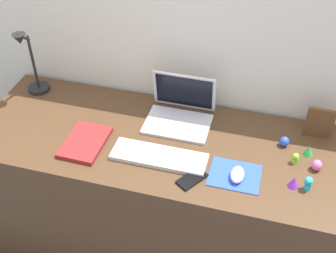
# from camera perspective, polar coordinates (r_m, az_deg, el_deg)

# --- Properties ---
(ground_plane) EXTENTS (6.00, 6.00, 0.00)m
(ground_plane) POSITION_cam_1_polar(r_m,az_deg,el_deg) (2.54, -0.18, -14.43)
(ground_plane) COLOR #474C56
(back_wall) EXTENTS (2.96, 0.05, 1.42)m
(back_wall) POSITION_cam_1_polar(r_m,az_deg,el_deg) (2.27, 2.22, 3.40)
(back_wall) COLOR silver
(back_wall) RESTS_ON ground_plane
(desk) EXTENTS (1.76, 0.64, 0.74)m
(desk) POSITION_cam_1_polar(r_m,az_deg,el_deg) (2.25, -0.20, -8.96)
(desk) COLOR #4C331E
(desk) RESTS_ON ground_plane
(laptop) EXTENTS (0.30, 0.25, 0.21)m
(laptop) POSITION_cam_1_polar(r_m,az_deg,el_deg) (2.07, 1.63, 2.22)
(laptop) COLOR silver
(laptop) RESTS_ON desk
(keyboard) EXTENTS (0.41, 0.13, 0.02)m
(keyboard) POSITION_cam_1_polar(r_m,az_deg,el_deg) (1.90, -1.21, -3.91)
(keyboard) COLOR silver
(keyboard) RESTS_ON desk
(mousepad) EXTENTS (0.21, 0.17, 0.00)m
(mousepad) POSITION_cam_1_polar(r_m,az_deg,el_deg) (1.85, 8.59, -6.21)
(mousepad) COLOR blue
(mousepad) RESTS_ON desk
(mouse) EXTENTS (0.06, 0.10, 0.03)m
(mouse) POSITION_cam_1_polar(r_m,az_deg,el_deg) (1.83, 8.91, -6.13)
(mouse) COLOR silver
(mouse) RESTS_ON mousepad
(cell_phone) EXTENTS (0.12, 0.14, 0.01)m
(cell_phone) POSITION_cam_1_polar(r_m,az_deg,el_deg) (1.81, 3.10, -6.73)
(cell_phone) COLOR black
(cell_phone) RESTS_ON desk
(desk_lamp) EXTENTS (0.11, 0.15, 0.35)m
(desk_lamp) POSITION_cam_1_polar(r_m,az_deg,el_deg) (2.28, -17.30, 7.63)
(desk_lamp) COLOR black
(desk_lamp) RESTS_ON desk
(notebook_pad) EXTENTS (0.18, 0.24, 0.02)m
(notebook_pad) POSITION_cam_1_polar(r_m,az_deg,el_deg) (2.00, -10.62, -2.02)
(notebook_pad) COLOR maroon
(notebook_pad) RESTS_ON desk
(picture_frame) EXTENTS (0.12, 0.02, 0.15)m
(picture_frame) POSITION_cam_1_polar(r_m,az_deg,el_deg) (2.07, 18.90, 0.45)
(picture_frame) COLOR brown
(picture_frame) RESTS_ON desk
(toy_figurine_purple) EXTENTS (0.05, 0.05, 0.05)m
(toy_figurine_purple) POSITION_cam_1_polar(r_m,az_deg,el_deg) (1.84, 15.88, -6.87)
(toy_figurine_purple) COLOR purple
(toy_figurine_purple) RESTS_ON desk
(toy_figurine_green) EXTENTS (0.04, 0.04, 0.05)m
(toy_figurine_green) POSITION_cam_1_polar(r_m,az_deg,el_deg) (2.00, 17.64, -2.95)
(toy_figurine_green) COLOR green
(toy_figurine_green) RESTS_ON desk
(toy_figurine_blue) EXTENTS (0.04, 0.04, 0.05)m
(toy_figurine_blue) POSITION_cam_1_polar(r_m,az_deg,el_deg) (2.01, 14.76, -1.89)
(toy_figurine_blue) COLOR blue
(toy_figurine_blue) RESTS_ON desk
(toy_figurine_cyan) EXTENTS (0.03, 0.03, 0.06)m
(toy_figurine_cyan) POSITION_cam_1_polar(r_m,az_deg,el_deg) (1.84, 17.59, -6.94)
(toy_figurine_cyan) COLOR #28B7CC
(toy_figurine_cyan) RESTS_ON desk
(toy_figurine_lime) EXTENTS (0.03, 0.03, 0.05)m
(toy_figurine_lime) POSITION_cam_1_polar(r_m,az_deg,el_deg) (1.94, 16.06, -3.93)
(toy_figurine_lime) COLOR #8CDB33
(toy_figurine_lime) RESTS_ON desk
(toy_figurine_pink) EXTENTS (0.04, 0.04, 0.05)m
(toy_figurine_pink) POSITION_cam_1_polar(r_m,az_deg,el_deg) (1.94, 18.60, -4.82)
(toy_figurine_pink) COLOR pink
(toy_figurine_pink) RESTS_ON desk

